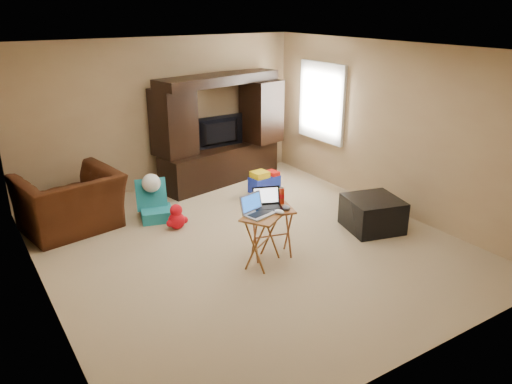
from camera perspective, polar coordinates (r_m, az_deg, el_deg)
floor at (r=6.66m, az=-0.93°, el=-5.94°), size 5.50×5.50×0.00m
ceiling at (r=5.97m, az=-1.08°, el=16.04°), size 5.50×5.50×0.00m
wall_back at (r=8.59m, az=-10.78°, el=8.70°), size 5.00×0.00×5.00m
wall_front at (r=4.25m, az=18.90°, el=-4.58°), size 5.00×0.00×5.00m
wall_left at (r=5.39m, az=-24.23°, el=0.04°), size 0.00×5.50×5.50m
wall_right at (r=7.76m, az=15.04°, el=7.08°), size 0.00×5.50×5.50m
window_pane at (r=8.81m, az=7.60°, el=10.17°), size 0.00×1.20×1.20m
window_frame at (r=8.80m, az=7.50°, el=10.16°), size 0.06×1.14×1.34m
entertainment_center at (r=8.72m, az=-4.14°, el=7.11°), size 2.37×1.03×1.88m
television at (r=8.70m, az=-3.99°, el=6.81°), size 0.96×0.15×0.55m
recliner at (r=7.36m, az=-20.47°, el=-1.13°), size 1.44×1.31×0.82m
child_rocker at (r=7.42m, az=-11.38°, el=-0.98°), size 0.57×0.61×0.59m
plush_toy at (r=7.11m, az=-9.07°, el=-2.77°), size 0.33×0.28×0.37m
push_toy at (r=8.37m, az=0.97°, el=1.25°), size 0.55×0.42×0.39m
ottoman at (r=7.19m, az=13.17°, el=-2.43°), size 0.87×0.87×0.46m
tray_table_left at (r=6.03m, az=0.78°, el=-5.49°), size 0.63×0.60×0.64m
tray_table_right at (r=6.21m, az=1.81°, el=-4.67°), size 0.58×0.51×0.65m
laptop_left at (r=5.86m, az=0.39°, el=-1.57°), size 0.39×0.35×0.24m
laptop_right at (r=6.03m, az=1.44°, el=-0.88°), size 0.42×0.38×0.24m
mouse_left at (r=5.93m, az=2.70°, el=-2.28°), size 0.12×0.15×0.05m
mouse_right at (r=6.05m, az=3.50°, el=-1.79°), size 0.10×0.14×0.05m
water_bottle at (r=6.21m, az=2.96°, el=-0.44°), size 0.06×0.06×0.20m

